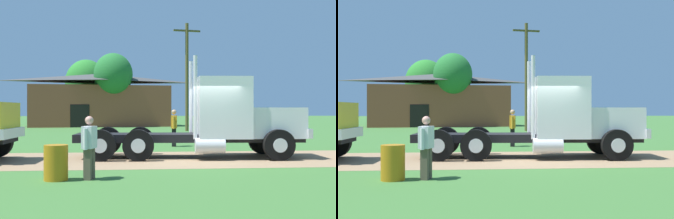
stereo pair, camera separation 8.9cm
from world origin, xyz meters
TOP-DOWN VIEW (x-y plane):
  - ground_plane at (0.00, 0.00)m, footprint 200.00×200.00m
  - dirt_track at (0.00, 0.00)m, footprint 120.00×5.02m
  - truck_foreground_white at (0.81, 0.41)m, footprint 8.21×2.92m
  - visitor_by_barrel at (-3.44, -4.11)m, footprint 0.36×0.64m
  - visitor_far_side at (-0.42, 5.05)m, footprint 0.33×0.61m
  - steel_barrel at (-4.23, -4.18)m, footprint 0.58×0.58m
  - shed_building at (-5.50, 29.61)m, footprint 15.04×7.01m
  - utility_pole_far at (2.06, 19.19)m, footprint 2.19×0.48m
  - tree_mid at (-7.45, 34.82)m, footprint 4.73×4.73m
  - tree_right at (-4.12, 28.04)m, footprint 3.86×3.86m

SIDE VIEW (x-z plane):
  - ground_plane at x=0.00m, z-range 0.00..0.00m
  - dirt_track at x=0.00m, z-range 0.00..0.01m
  - steel_barrel at x=-4.23m, z-range 0.00..0.86m
  - visitor_by_barrel at x=-3.44m, z-range 0.06..1.61m
  - visitor_far_side at x=-0.42m, z-range 0.07..1.78m
  - truck_foreground_white at x=0.81m, z-range -0.46..3.08m
  - shed_building at x=-5.50m, z-range -0.10..5.29m
  - utility_pole_far at x=2.06m, z-range 0.26..8.85m
  - tree_mid at x=-7.45m, z-range 1.09..8.50m
  - tree_right at x=-4.12m, z-range 1.49..8.79m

